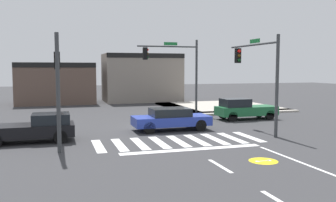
{
  "coord_description": "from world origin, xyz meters",
  "views": [
    {
      "loc": [
        -5.91,
        -21.97,
        3.73
      ],
      "look_at": [
        0.78,
        -0.14,
        1.69
      ],
      "focal_mm": 38.86,
      "sensor_mm": 36.0,
      "label": 1
    }
  ],
  "objects_px": {
    "traffic_signal_southwest": "(57,71)",
    "car_green": "(244,109)",
    "car_blue": "(171,119)",
    "traffic_signal_northeast": "(175,64)",
    "car_black": "(34,128)",
    "traffic_signal_southeast": "(258,66)"
  },
  "relations": [
    {
      "from": "car_blue",
      "to": "car_black",
      "type": "xyz_separation_m",
      "value": [
        -7.69,
        -1.33,
        0.01
      ]
    },
    {
      "from": "car_blue",
      "to": "car_green",
      "type": "relative_size",
      "value": 1.05
    },
    {
      "from": "traffic_signal_southwest",
      "to": "traffic_signal_southeast",
      "type": "bearing_deg",
      "value": -87.88
    },
    {
      "from": "car_blue",
      "to": "car_black",
      "type": "height_order",
      "value": "car_black"
    },
    {
      "from": "car_green",
      "to": "car_black",
      "type": "bearing_deg",
      "value": -163.3
    },
    {
      "from": "traffic_signal_southeast",
      "to": "car_green",
      "type": "bearing_deg",
      "value": -20.37
    },
    {
      "from": "traffic_signal_northeast",
      "to": "car_black",
      "type": "relative_size",
      "value": 1.37
    },
    {
      "from": "traffic_signal_northeast",
      "to": "car_blue",
      "type": "xyz_separation_m",
      "value": [
        -2.51,
        -6.86,
        -3.39
      ]
    },
    {
      "from": "traffic_signal_southwest",
      "to": "traffic_signal_northeast",
      "type": "bearing_deg",
      "value": -44.66
    },
    {
      "from": "car_black",
      "to": "car_green",
      "type": "bearing_deg",
      "value": -163.3
    },
    {
      "from": "traffic_signal_southwest",
      "to": "car_blue",
      "type": "distance_m",
      "value": 7.47
    },
    {
      "from": "traffic_signal_northeast",
      "to": "car_blue",
      "type": "bearing_deg",
      "value": 69.88
    },
    {
      "from": "car_green",
      "to": "traffic_signal_southwest",
      "type": "bearing_deg",
      "value": -158.26
    },
    {
      "from": "traffic_signal_southeast",
      "to": "traffic_signal_northeast",
      "type": "bearing_deg",
      "value": 14.44
    },
    {
      "from": "traffic_signal_southeast",
      "to": "car_green",
      "type": "xyz_separation_m",
      "value": [
        1.77,
        4.78,
        -3.1
      ]
    },
    {
      "from": "car_green",
      "to": "car_black",
      "type": "xyz_separation_m",
      "value": [
        -14.22,
        -4.27,
        -0.05
      ]
    },
    {
      "from": "traffic_signal_southwest",
      "to": "car_green",
      "type": "bearing_deg",
      "value": -68.26
    },
    {
      "from": "car_green",
      "to": "traffic_signal_northeast",
      "type": "bearing_deg",
      "value": 135.65
    },
    {
      "from": "traffic_signal_southwest",
      "to": "car_blue",
      "type": "relative_size",
      "value": 1.14
    },
    {
      "from": "traffic_signal_northeast",
      "to": "traffic_signal_southeast",
      "type": "height_order",
      "value": "traffic_signal_northeast"
    },
    {
      "from": "traffic_signal_southwest",
      "to": "car_green",
      "type": "distance_m",
      "value": 14.31
    },
    {
      "from": "traffic_signal_northeast",
      "to": "traffic_signal_southeast",
      "type": "xyz_separation_m",
      "value": [
        2.24,
        -8.71,
        -0.23
      ]
    }
  ]
}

